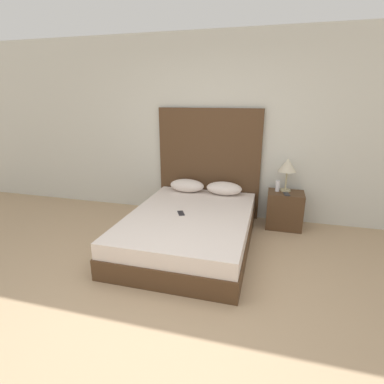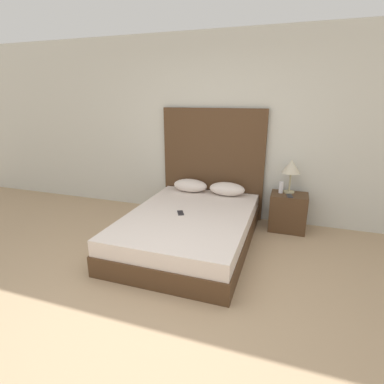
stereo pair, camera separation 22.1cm
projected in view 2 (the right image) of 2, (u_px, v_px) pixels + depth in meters
The scene contains 11 objects.
ground_plane at pixel (152, 316), 2.59m from camera, with size 16.00×16.00×0.00m, color tan.
wall_back at pixel (223, 129), 4.46m from camera, with size 10.00×0.06×2.70m.
bed at pixel (189, 229), 3.80m from camera, with size 1.50×2.12×0.42m.
headboard at pixel (212, 164), 4.59m from camera, with size 1.57×0.05×1.65m.
pillow_left at pixel (190, 185), 4.58m from camera, with size 0.52×0.28×0.19m.
pillow_right at pixel (227, 189), 4.41m from camera, with size 0.52×0.28×0.19m.
phone_on_bed at pixel (180, 213), 3.75m from camera, with size 0.13×0.17×0.01m.
nightstand at pixel (288, 212), 4.20m from camera, with size 0.49×0.37×0.53m.
table_lamp at pixel (291, 168), 4.08m from camera, with size 0.25×0.25×0.47m.
phone_on_nightstand at pixel (290, 196), 4.03m from camera, with size 0.10×0.16×0.01m.
toiletry_bottle at pixel (281, 187), 4.15m from camera, with size 0.06×0.06×0.16m.
Camera 2 is at (1.02, -1.92, 1.81)m, focal length 28.00 mm.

